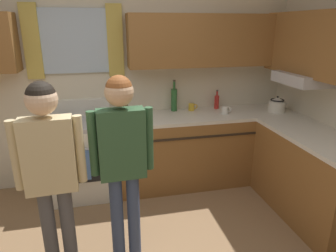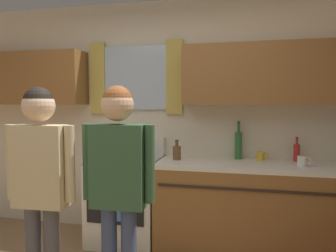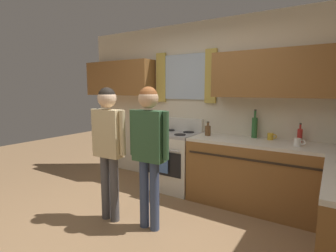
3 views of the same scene
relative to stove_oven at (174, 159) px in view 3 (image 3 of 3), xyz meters
The scene contains 11 objects.
ground_plane 1.65m from the stove_oven, 77.19° to the right, with size 12.00×12.00×0.00m, color #93704C.
back_wall_unit 1.11m from the stove_oven, 36.04° to the left, with size 4.60×0.42×2.60m.
kitchen_counter_run 1.86m from the stove_oven, 11.47° to the right, with size 2.28×1.97×0.90m.
stove_oven is the anchor object (origin of this frame).
bottle_sauce_red 1.82m from the stove_oven, ahead, with size 0.06×0.06×0.25m.
bottle_squat_brown 0.75m from the stove_oven, ahead, with size 0.08×0.08×0.21m.
bottle_wine_green 1.32m from the stove_oven, 10.78° to the left, with size 0.08×0.08×0.39m.
mug_ceramic_white 1.81m from the stove_oven, ahead, with size 0.13×0.08×0.09m.
mug_mustard_yellow 1.48m from the stove_oven, ahead, with size 0.12×0.08×0.09m.
adult_left 1.40m from the stove_oven, 95.66° to the right, with size 0.50×0.22×1.59m.
adult_in_plaid 1.37m from the stove_oven, 71.86° to the right, with size 0.50×0.22×1.60m.
Camera 3 is at (1.71, -1.89, 1.57)m, focal length 27.84 mm.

